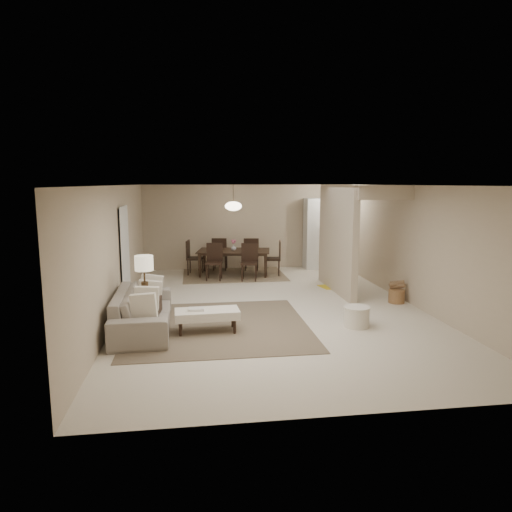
{
  "coord_description": "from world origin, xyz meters",
  "views": [
    {
      "loc": [
        -1.55,
        -9.02,
        2.54
      ],
      "look_at": [
        -0.27,
        0.22,
        1.05
      ],
      "focal_mm": 32.0,
      "sensor_mm": 36.0,
      "label": 1
    }
  ],
  "objects": [
    {
      "name": "pantry_cabinet",
      "position": [
        2.35,
        4.15,
        1.05
      ],
      "size": [
        1.2,
        0.55,
        2.1
      ],
      "primitive_type": "cube",
      "color": "silver",
      "rests_on": "floor"
    },
    {
      "name": "ottoman_bench",
      "position": [
        -1.34,
        -1.4,
        0.31
      ],
      "size": [
        1.12,
        0.55,
        0.39
      ],
      "rotation": [
        0.0,
        0.0,
        0.05
      ],
      "color": "silver",
      "rests_on": "living_rug"
    },
    {
      "name": "round_pouf",
      "position": [
        1.32,
        -1.46,
        0.18
      ],
      "size": [
        0.46,
        0.46,
        0.36
      ],
      "primitive_type": "cylinder",
      "color": "silver",
      "rests_on": "floor"
    },
    {
      "name": "dining_rug",
      "position": [
        -0.44,
        3.47,
        0.01
      ],
      "size": [
        2.8,
        2.1,
        0.01
      ],
      "primitive_type": "cube",
      "color": "brown",
      "rests_on": "floor"
    },
    {
      "name": "right_wall",
      "position": [
        3.0,
        0.0,
        1.25
      ],
      "size": [
        0.0,
        9.0,
        9.0
      ],
      "primitive_type": "plane",
      "rotation": [
        1.57,
        0.0,
        -1.57
      ],
      "color": "tan",
      "rests_on": "floor"
    },
    {
      "name": "flush_light",
      "position": [
        2.3,
        3.2,
        2.46
      ],
      "size": [
        0.44,
        0.44,
        0.05
      ],
      "primitive_type": "cylinder",
      "color": "white",
      "rests_on": "ceiling"
    },
    {
      "name": "pendant_light",
      "position": [
        -0.44,
        3.47,
        1.92
      ],
      "size": [
        0.46,
        0.46,
        0.71
      ],
      "color": "#42301C",
      "rests_on": "ceiling"
    },
    {
      "name": "sofa",
      "position": [
        -2.45,
        -1.1,
        0.35
      ],
      "size": [
        2.39,
        0.99,
        0.69
      ],
      "primitive_type": "imported",
      "rotation": [
        0.0,
        0.0,
        1.6
      ],
      "color": "gray",
      "rests_on": "floor"
    },
    {
      "name": "ceiling",
      "position": [
        0.0,
        0.0,
        2.5
      ],
      "size": [
        9.0,
        9.0,
        0.0
      ],
      "primitive_type": "plane",
      "rotation": [
        3.14,
        0.0,
        0.0
      ],
      "color": "white",
      "rests_on": "back_wall"
    },
    {
      "name": "partition",
      "position": [
        1.8,
        1.25,
        1.25
      ],
      "size": [
        0.15,
        2.5,
        2.5
      ],
      "primitive_type": "cube",
      "color": "tan",
      "rests_on": "floor"
    },
    {
      "name": "back_wall",
      "position": [
        0.0,
        4.5,
        1.25
      ],
      "size": [
        6.0,
        0.0,
        6.0
      ],
      "primitive_type": "plane",
      "rotation": [
        1.57,
        0.0,
        0.0
      ],
      "color": "tan",
      "rests_on": "floor"
    },
    {
      "name": "left_wall",
      "position": [
        -3.0,
        0.0,
        1.25
      ],
      "size": [
        0.0,
        9.0,
        9.0
      ],
      "primitive_type": "plane",
      "rotation": [
        1.57,
        0.0,
        1.57
      ],
      "color": "tan",
      "rests_on": "floor"
    },
    {
      "name": "yellow_mat",
      "position": [
        1.97,
        1.69,
        0.01
      ],
      "size": [
        0.94,
        0.68,
        0.01
      ],
      "primitive_type": "cube",
      "rotation": [
        0.0,
        0.0,
        0.21
      ],
      "color": "gold",
      "rests_on": "floor"
    },
    {
      "name": "table_lamp",
      "position": [
        -2.4,
        -1.11,
        1.12
      ],
      "size": [
        0.32,
        0.32,
        0.76
      ],
      "color": "#42301C",
      "rests_on": "side_table"
    },
    {
      "name": "doorway",
      "position": [
        -2.97,
        0.6,
        1.02
      ],
      "size": [
        0.04,
        0.9,
        2.04
      ],
      "primitive_type": "cube",
      "color": "black",
      "rests_on": "floor"
    },
    {
      "name": "living_rug",
      "position": [
        -1.14,
        -1.1,
        0.01
      ],
      "size": [
        3.2,
        3.2,
        0.01
      ],
      "primitive_type": "cube",
      "color": "brown",
      "rests_on": "floor"
    },
    {
      "name": "side_table",
      "position": [
        -2.4,
        -1.11,
        0.28
      ],
      "size": [
        0.54,
        0.54,
        0.55
      ],
      "primitive_type": "cube",
      "rotation": [
        0.0,
        0.0,
        -0.07
      ],
      "color": "black",
      "rests_on": "floor"
    },
    {
      "name": "floor",
      "position": [
        0.0,
        0.0,
        0.0
      ],
      "size": [
        9.0,
        9.0,
        0.0
      ],
      "primitive_type": "plane",
      "color": "beige",
      "rests_on": "ground"
    },
    {
      "name": "dining_table",
      "position": [
        -0.44,
        3.47,
        0.35
      ],
      "size": [
        2.14,
        1.43,
        0.7
      ],
      "primitive_type": "imported",
      "rotation": [
        0.0,
        0.0,
        -0.17
      ],
      "color": "black",
      "rests_on": "dining_rug"
    },
    {
      "name": "vase",
      "position": [
        -0.44,
        3.47,
        0.77
      ],
      "size": [
        0.17,
        0.17,
        0.16
      ],
      "primitive_type": "imported",
      "rotation": [
        0.0,
        0.0,
        -0.12
      ],
      "color": "silver",
      "rests_on": "dining_table"
    },
    {
      "name": "wicker_basket",
      "position": [
        2.75,
        0.0,
        0.14
      ],
      "size": [
        0.43,
        0.43,
        0.29
      ],
      "primitive_type": "cylinder",
      "rotation": [
        0.0,
        0.0,
        0.3
      ],
      "color": "brown",
      "rests_on": "floor"
    },
    {
      "name": "dining_chairs",
      "position": [
        -0.44,
        3.47,
        0.49
      ],
      "size": [
        2.64,
        2.08,
        0.97
      ],
      "color": "black",
      "rests_on": "dining_rug"
    }
  ]
}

